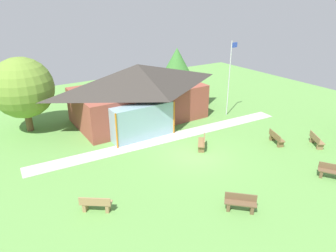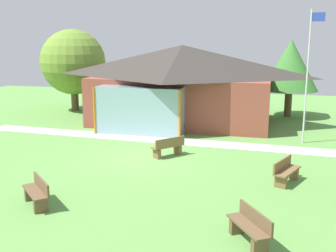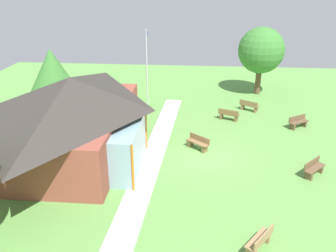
% 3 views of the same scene
% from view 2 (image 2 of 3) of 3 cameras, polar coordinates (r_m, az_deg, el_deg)
% --- Properties ---
extents(ground_plane, '(44.00, 44.00, 0.00)m').
position_cam_2_polar(ground_plane, '(17.45, -3.48, -4.39)').
color(ground_plane, '#609947').
extents(pavilion, '(11.11, 7.49, 4.56)m').
position_cam_2_polar(pavilion, '(24.09, 1.75, 5.98)').
color(pavilion, brown).
rests_on(pavilion, ground_plane).
extents(footpath, '(19.66, 2.40, 0.03)m').
position_cam_2_polar(footpath, '(20.26, -0.88, -1.98)').
color(footpath, '#BCB7B2').
rests_on(footpath, ground_plane).
extents(flagpole, '(0.64, 0.08, 6.24)m').
position_cam_2_polar(flagpole, '(20.32, 18.92, 7.15)').
color(flagpole, silver).
rests_on(flagpole, ground_plane).
extents(bench_mid_right, '(0.98, 1.55, 0.84)m').
position_cam_2_polar(bench_mid_right, '(14.91, 16.07, -6.16)').
color(bench_mid_right, brown).
rests_on(bench_mid_right, ground_plane).
extents(bench_front_right, '(1.19, 1.50, 0.84)m').
position_cam_2_polar(bench_front_right, '(10.57, 11.35, -13.69)').
color(bench_front_right, brown).
rests_on(bench_front_right, ground_plane).
extents(bench_rear_near_path, '(1.29, 1.44, 0.84)m').
position_cam_2_polar(bench_rear_near_path, '(17.48, 0.02, -2.98)').
color(bench_rear_near_path, brown).
rests_on(bench_rear_near_path, ground_plane).
extents(bench_front_center, '(1.39, 1.36, 0.84)m').
position_cam_2_polar(bench_front_center, '(13.09, -17.73, -8.85)').
color(bench_front_center, brown).
rests_on(bench_front_center, ground_plane).
extents(tree_behind_pavilion_right, '(3.54, 3.54, 4.87)m').
position_cam_2_polar(tree_behind_pavilion_right, '(27.18, 16.66, 8.07)').
color(tree_behind_pavilion_right, brown).
rests_on(tree_behind_pavilion_right, ground_plane).
extents(tree_behind_pavilion_left, '(4.43, 4.43, 5.56)m').
position_cam_2_polar(tree_behind_pavilion_left, '(29.12, -13.06, 8.64)').
color(tree_behind_pavilion_left, brown).
rests_on(tree_behind_pavilion_left, ground_plane).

